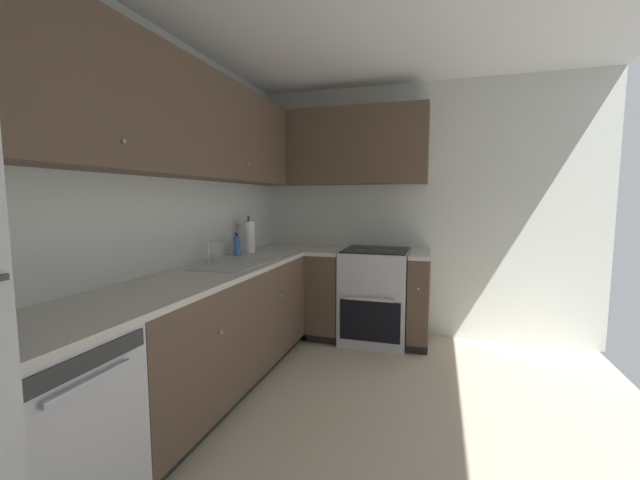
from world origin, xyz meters
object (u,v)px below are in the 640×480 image
Objects in this scene: oven_range at (375,295)px; paper_towel_roll at (249,237)px; dishwasher at (31,445)px; soap_bottle at (237,246)px.

paper_towel_roll reaches higher than oven_range.
soap_bottle is (1.98, 0.18, 0.54)m from dishwasher.
oven_range is 5.21× the size of soap_bottle.
dishwasher is at bearing 160.93° from oven_range.
oven_range is at bearing -19.07° from dishwasher.
oven_range is 2.96× the size of paper_towel_roll.
dishwasher is 4.27× the size of soap_bottle.
paper_towel_roll is at bearing 4.24° from dishwasher.
soap_bottle is (-0.70, 1.11, 0.52)m from oven_range.
paper_towel_roll reaches higher than soap_bottle.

